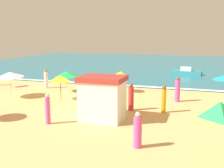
{
  "coord_description": "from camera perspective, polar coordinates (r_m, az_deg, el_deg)",
  "views": [
    {
      "loc": [
        9.37,
        -19.69,
        5.12
      ],
      "look_at": [
        1.94,
        2.97,
        0.8
      ],
      "focal_mm": 43.46,
      "sensor_mm": 36.0,
      "label": 1
    }
  ],
  "objects": [
    {
      "name": "beach_umbrella_5",
      "position": [
        24.93,
        -9.41,
        2.13
      ],
      "size": [
        2.65,
        2.64,
        1.94
      ],
      "color": "silver",
      "rests_on": "ground_plane"
    },
    {
      "name": "beachgoer_4",
      "position": [
        18.65,
        4.02,
        -2.86
      ],
      "size": [
        0.53,
        0.53,
        1.89
      ],
      "color": "red",
      "rests_on": "ground_plane"
    },
    {
      "name": "beachgoer_6",
      "position": [
        27.14,
        -13.71,
        0.99
      ],
      "size": [
        0.37,
        0.37,
        1.86
      ],
      "color": "white",
      "rests_on": "ground_plane"
    },
    {
      "name": "beach_umbrella_2",
      "position": [
        21.9,
        -10.82,
        1.16
      ],
      "size": [
        2.34,
        2.34,
        1.99
      ],
      "color": "#4C3823",
      "rests_on": "ground_plane"
    },
    {
      "name": "small_boat_0",
      "position": [
        36.15,
        15.32,
        2.45
      ],
      "size": [
        4.03,
        1.64,
        1.01
      ],
      "color": "teal",
      "rests_on": "ocean_water"
    },
    {
      "name": "ocean_water",
      "position": [
        48.86,
        7.0,
        4.24
      ],
      "size": [
        60.0,
        44.0,
        0.1
      ],
      "primitive_type": "cube",
      "color": "teal",
      "rests_on": "ground_plane"
    },
    {
      "name": "beach_towel_1",
      "position": [
        28.83,
        -18.46,
        -0.48
      ],
      "size": [
        1.21,
        1.47,
        0.01
      ],
      "color": "red",
      "rests_on": "ground_plane"
    },
    {
      "name": "beachgoer_8",
      "position": [
        16.22,
        -13.36,
        -5.19
      ],
      "size": [
        0.39,
        0.39,
        1.81
      ],
      "color": "#D84CA5",
      "rests_on": "ground_plane"
    },
    {
      "name": "lifeguard_cabana",
      "position": [
        16.44,
        -2.0,
        -2.93
      ],
      "size": [
        2.69,
        2.08,
        2.7
      ],
      "color": "white",
      "rests_on": "ground_plane"
    },
    {
      "name": "beachgoer_5",
      "position": [
        18.35,
        10.83,
        -3.15
      ],
      "size": [
        0.41,
        0.41,
        1.87
      ],
      "color": "orange",
      "rests_on": "ground_plane"
    },
    {
      "name": "beach_umbrella_4",
      "position": [
        23.85,
        -20.68,
        1.86
      ],
      "size": [
        2.36,
        2.38,
        2.21
      ],
      "color": "silver",
      "rests_on": "ground_plane"
    },
    {
      "name": "beach_umbrella_7",
      "position": [
        24.4,
        1.92,
        2.14
      ],
      "size": [
        2.25,
        2.25,
        1.98
      ],
      "color": "silver",
      "rests_on": "ground_plane"
    },
    {
      "name": "beachgoer_7",
      "position": [
        12.64,
        5.42,
        -9.84
      ],
      "size": [
        0.53,
        0.53,
        1.7
      ],
      "color": "#D84CA5",
      "rests_on": "ground_plane"
    },
    {
      "name": "beach_tent",
      "position": [
        18.22,
        21.73,
        -5.05
      ],
      "size": [
        2.29,
        2.43,
        1.08
      ],
      "color": "green",
      "rests_on": "ground_plane"
    },
    {
      "name": "wave_breaker_foam",
      "position": [
        28.08,
        -1.66,
        -0.03
      ],
      "size": [
        57.0,
        0.7,
        0.01
      ],
      "primitive_type": "cube",
      "color": "white",
      "rests_on": "ocean_water"
    },
    {
      "name": "beachgoer_0",
      "position": [
        21.61,
        13.62,
        -1.24
      ],
      "size": [
        0.43,
        0.43,
        1.95
      ],
      "color": "#D84CA5",
      "rests_on": "ground_plane"
    },
    {
      "name": "ground_plane",
      "position": [
        22.4,
        -7.12,
        -3.03
      ],
      "size": [
        60.0,
        60.0,
        0.0
      ],
      "primitive_type": "plane",
      "color": "#E5B26B"
    }
  ]
}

